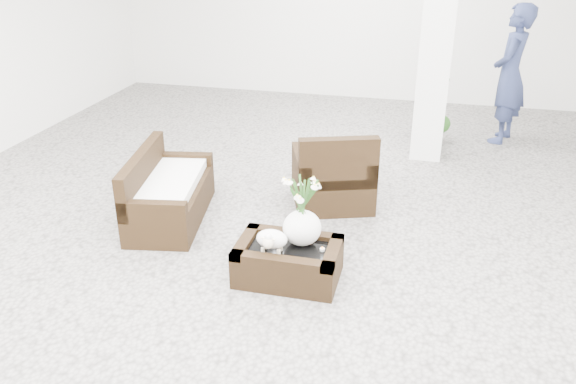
% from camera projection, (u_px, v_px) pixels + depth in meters
% --- Properties ---
extents(ground, '(11.00, 11.00, 0.00)m').
position_uv_depth(ground, '(290.00, 245.00, 5.82)').
color(ground, gray).
rests_on(ground, ground).
extents(column, '(0.40, 0.40, 3.50)m').
position_uv_depth(column, '(439.00, 24.00, 7.29)').
color(column, white).
rests_on(column, ground).
extents(coffee_table, '(0.90, 0.60, 0.31)m').
position_uv_depth(coffee_table, '(288.00, 263.00, 5.22)').
color(coffee_table, black).
rests_on(coffee_table, ground).
extents(sheep_figurine, '(0.28, 0.23, 0.21)m').
position_uv_depth(sheep_figurine, '(272.00, 241.00, 5.05)').
color(sheep_figurine, white).
rests_on(sheep_figurine, coffee_table).
extents(planter_narcissus, '(0.44, 0.44, 0.80)m').
position_uv_depth(planter_narcissus, '(302.00, 203.00, 5.05)').
color(planter_narcissus, white).
rests_on(planter_narcissus, coffee_table).
extents(tealight, '(0.04, 0.04, 0.03)m').
position_uv_depth(tealight, '(322.00, 249.00, 5.10)').
color(tealight, white).
rests_on(tealight, coffee_table).
extents(armchair, '(1.06, 1.03, 0.89)m').
position_uv_depth(armchair, '(333.00, 166.00, 6.50)').
color(armchair, black).
rests_on(armchair, ground).
extents(loveseat, '(0.90, 1.49, 0.74)m').
position_uv_depth(loveseat, '(170.00, 187.00, 6.19)').
color(loveseat, black).
rests_on(loveseat, ground).
extents(topiary, '(0.37, 0.37, 1.40)m').
position_uv_depth(topiary, '(433.00, 94.00, 8.24)').
color(topiary, '#214A17').
rests_on(topiary, ground).
extents(shopper, '(0.66, 0.81, 1.93)m').
position_uv_depth(shopper, '(510.00, 75.00, 8.18)').
color(shopper, navy).
rests_on(shopper, ground).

